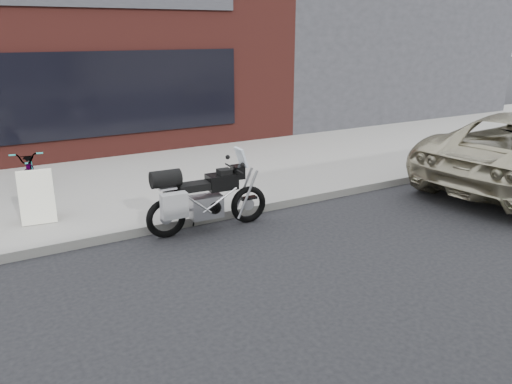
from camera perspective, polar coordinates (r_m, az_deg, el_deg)
name	(u,v)px	position (r m, az deg, el deg)	size (l,w,h in m)	color
ground	(372,343)	(5.63, 13.09, -16.43)	(120.00, 120.00, 0.00)	black
near_sidewalk	(155,176)	(11.26, -11.50, 1.76)	(44.00, 6.00, 0.15)	gray
storefront	(12,62)	(17.38, -26.08, 13.22)	(14.00, 10.07, 4.50)	#521F1A
neighbour_building	(328,35)	(21.84, 8.22, 17.36)	(10.00, 10.00, 6.00)	#2C2C31
motorcycle	(201,198)	(8.08, -6.32, -0.69)	(2.10, 0.68, 1.33)	black
bicycle_front	(30,170)	(10.57, -24.43, 2.30)	(0.58, 1.65, 0.87)	gray
sandwich_sign	(37,195)	(8.91, -23.77, -0.35)	(0.59, 0.55, 0.86)	white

